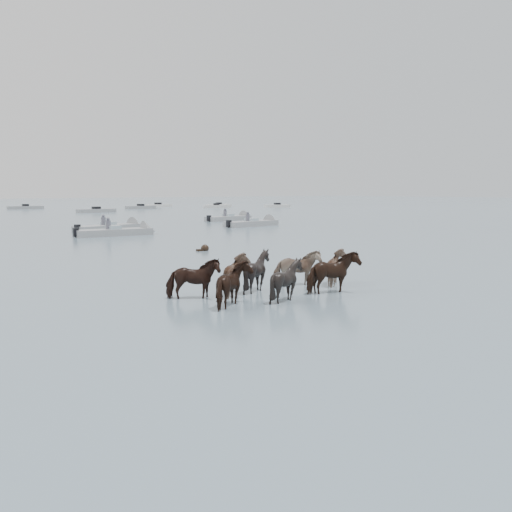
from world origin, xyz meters
TOP-DOWN VIEW (x-y plane):
  - ground at (0.00, 0.00)m, footprint 400.00×400.00m
  - pony_herd at (-1.29, 0.45)m, footprint 6.99×3.29m
  - swimming_pony at (2.85, 12.08)m, footprint 0.72×0.44m
  - motorboat_b at (3.11, 24.06)m, footprint 6.01×1.86m
  - motorboat_c at (4.39, 28.99)m, footprint 6.37×3.35m
  - motorboat_d at (16.81, 26.60)m, footprint 6.16×2.50m
  - motorboat_e at (19.79, 35.18)m, footprint 6.13×2.60m

SIDE VIEW (x-z plane):
  - ground at x=0.00m, z-range 0.00..0.00m
  - swimming_pony at x=2.85m, z-range -0.12..0.32m
  - motorboat_c at x=4.39m, z-range -0.74..1.18m
  - motorboat_d at x=16.81m, z-range -0.74..1.18m
  - motorboat_e at x=19.79m, z-range -0.74..1.18m
  - motorboat_b at x=3.11m, z-range -0.74..1.18m
  - pony_herd at x=-1.29m, z-range -0.16..1.30m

